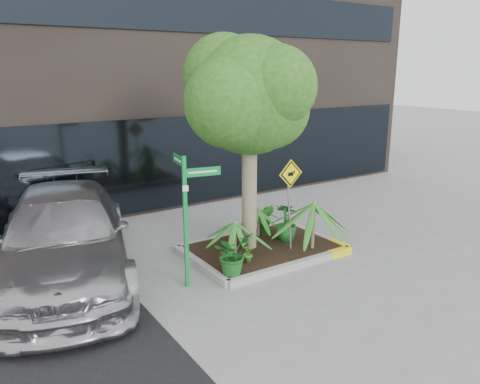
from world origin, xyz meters
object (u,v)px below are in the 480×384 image
parked_car (64,237)px  street_sign_post (187,207)px  cattle_sign (290,189)px  tree (249,96)px

parked_car → street_sign_post: 2.57m
parked_car → cattle_sign: 4.70m
tree → cattle_sign: size_ratio=2.38×
parked_car → street_sign_post: size_ratio=2.33×
tree → parked_car: (-3.73, 0.91, -2.61)m
cattle_sign → tree: bearing=141.6°
tree → street_sign_post: 2.77m
cattle_sign → parked_car: bearing=162.0°
parked_car → tree: bearing=1.3°
street_sign_post → parked_car: bearing=149.4°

